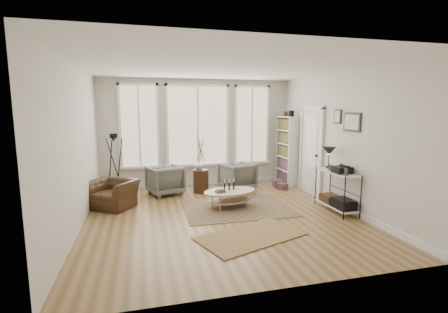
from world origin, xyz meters
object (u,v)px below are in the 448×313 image
object	(u,v)px
coffee_table	(229,194)
side_table	(201,162)
bookcase	(287,150)
armchair_right	(237,176)
low_shelf	(337,187)
armchair_left	(165,180)
accent_chair	(113,194)

from	to	relation	value
coffee_table	side_table	world-z (taller)	side_table
bookcase	armchair_right	distance (m)	1.70
low_shelf	coffee_table	size ratio (longest dim) A/B	1.00
bookcase	armchair_right	world-z (taller)	bookcase
side_table	armchair_left	bearing A→B (deg)	177.59
bookcase	accent_chair	xyz separation A→B (m)	(-4.58, -1.11, -0.66)
bookcase	coffee_table	size ratio (longest dim) A/B	1.58
bookcase	accent_chair	distance (m)	4.76
armchair_left	armchair_right	world-z (taller)	armchair_right
coffee_table	armchair_right	distance (m)	1.52
low_shelf	armchair_left	world-z (taller)	low_shelf
armchair_right	accent_chair	xyz separation A→B (m)	(-3.03, -0.78, -0.07)
armchair_left	side_table	world-z (taller)	side_table
low_shelf	accent_chair	world-z (taller)	low_shelf
bookcase	low_shelf	bearing A→B (deg)	-91.28
armchair_left	side_table	bearing A→B (deg)	157.98
coffee_table	armchair_right	xyz separation A→B (m)	(0.59, 1.40, 0.07)
accent_chair	bookcase	bearing A→B (deg)	46.96
low_shelf	accent_chair	bearing A→B (deg)	162.69
low_shelf	armchair_left	size ratio (longest dim) A/B	1.66
bookcase	side_table	size ratio (longest dim) A/B	1.25
low_shelf	side_table	bearing A→B (deg)	138.29
coffee_table	low_shelf	bearing A→B (deg)	-20.66
bookcase	coffee_table	bearing A→B (deg)	-141.01
armchair_right	accent_chair	size ratio (longest dim) A/B	0.87
armchair_right	accent_chair	distance (m)	3.13
accent_chair	armchair_left	bearing A→B (deg)	68.25
bookcase	low_shelf	size ratio (longest dim) A/B	1.58
side_table	accent_chair	bearing A→B (deg)	-159.34
side_table	coffee_table	bearing A→B (deg)	-75.14
armchair_left	armchair_right	distance (m)	1.86
armchair_left	armchair_right	xyz separation A→B (m)	(1.86, -0.04, 0.00)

